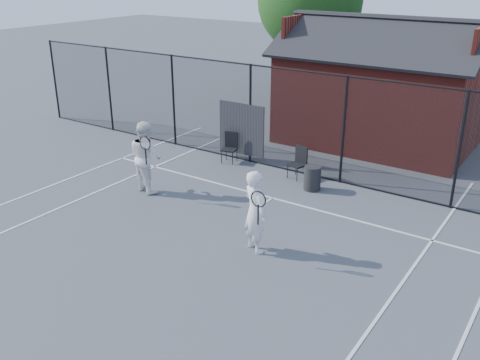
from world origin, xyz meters
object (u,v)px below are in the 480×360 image
Objects in this scene: clubhouse at (379,96)px; waste_bin at (312,178)px; player_back at (146,156)px; player_front at (255,211)px; chair_left at (229,148)px; chair_right at (297,163)px.

waste_bin is (0.09, -4.90, -1.27)m from clubhouse.
clubhouse is 3.41× the size of player_back.
clubhouse is 8.58m from player_front.
player_back is at bearing 164.67° from player_front.
player_front reaches higher than chair_left.
chair_right is (2.34, 0.00, -0.00)m from chair_left.
player_back is (-3.58, -7.39, -0.65)m from clubhouse.
chair_left is 3.13m from waste_bin.
player_back is 2.11× the size of chair_left.
player_front reaches higher than chair_right.
chair_left is (-3.56, 4.13, -0.46)m from player_front.
player_front is at bearing -15.33° from player_back.
clubhouse is at bearing 91.02° from waste_bin.
chair_right is (-0.66, -4.40, -1.16)m from clubhouse.
waste_bin is (-0.48, 3.63, -0.58)m from player_front.
waste_bin is at bearing 34.17° from player_back.
clubhouse is at bearing 94.79° from chair_right.
chair_right is at bearing -12.14° from chair_left.
player_front is at bearing -60.18° from chair_right.
player_back reaches higher than chair_left.
player_back is 2.13× the size of chair_right.
chair_right is (-1.23, 4.13, -0.46)m from player_front.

